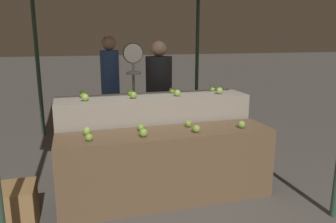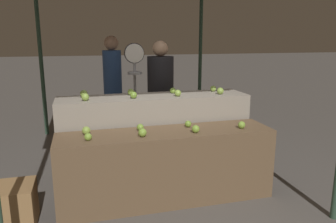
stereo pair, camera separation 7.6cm
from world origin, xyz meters
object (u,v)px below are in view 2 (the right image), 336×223
Objects in this scene: person_vendor_at_scale at (161,91)px; person_customer_left at (113,80)px; wooden_crate_side at (13,206)px; produce_scale at (135,77)px.

person_customer_left is (-0.62, 0.86, 0.07)m from person_vendor_at_scale.
produce_scale is at bearing 43.46° from wooden_crate_side.
person_vendor_at_scale reaches higher than wooden_crate_side.
person_vendor_at_scale is at bearing 40.57° from wooden_crate_side.
produce_scale is 0.98× the size of person_vendor_at_scale.
person_vendor_at_scale is 4.19× the size of wooden_crate_side.
person_customer_left is 2.86m from wooden_crate_side.
person_customer_left is (-0.20, 1.09, -0.17)m from produce_scale.
person_vendor_at_scale is at bearing 28.73° from produce_scale.
person_customer_left is 4.36× the size of wooden_crate_side.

